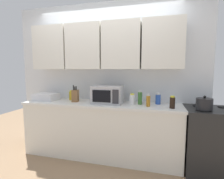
# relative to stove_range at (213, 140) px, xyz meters

# --- Properties ---
(wall_back_with_cabinets) EXTENTS (3.44, 0.38, 2.60)m
(wall_back_with_cabinets) POSITION_rel_stove_range_xyz_m (-1.67, 0.25, 1.13)
(wall_back_with_cabinets) COLOR white
(wall_back_with_cabinets) RESTS_ON ground_plane
(counter_run) EXTENTS (2.57, 0.63, 0.90)m
(counter_run) POSITION_rel_stove_range_xyz_m (-1.67, 0.02, -0.00)
(counter_run) COLOR white
(counter_run) RESTS_ON ground_plane
(stove_range) EXTENTS (0.76, 0.64, 0.91)m
(stove_range) POSITION_rel_stove_range_xyz_m (0.00, 0.00, 0.00)
(stove_range) COLOR black
(stove_range) RESTS_ON ground_plane
(kettle) EXTENTS (0.21, 0.21, 0.19)m
(kettle) POSITION_rel_stove_range_xyz_m (-0.17, -0.14, 0.54)
(kettle) COLOR black
(kettle) RESTS_ON stove_range
(microwave) EXTENTS (0.48, 0.37, 0.28)m
(microwave) POSITION_rel_stove_range_xyz_m (-1.55, 0.02, 0.59)
(microwave) COLOR #B7B7BC
(microwave) RESTS_ON counter_run
(dish_rack) EXTENTS (0.38, 0.30, 0.12)m
(dish_rack) POSITION_rel_stove_range_xyz_m (-2.70, 0.02, 0.51)
(dish_rack) COLOR silver
(dish_rack) RESTS_ON counter_run
(knife_block) EXTENTS (0.12, 0.14, 0.28)m
(knife_block) POSITION_rel_stove_range_xyz_m (-2.13, 0.01, 0.55)
(knife_block) COLOR brown
(knife_block) RESTS_ON counter_run
(bottle_amber_vinegar) EXTENTS (0.06, 0.06, 0.19)m
(bottle_amber_vinegar) POSITION_rel_stove_range_xyz_m (-0.90, -0.07, 0.53)
(bottle_amber_vinegar) COLOR #AD701E
(bottle_amber_vinegar) RESTS_ON counter_run
(bottle_yellow_mustard) EXTENTS (0.07, 0.07, 0.17)m
(bottle_yellow_mustard) POSITION_rel_stove_range_xyz_m (-2.28, 0.15, 0.53)
(bottle_yellow_mustard) COLOR gold
(bottle_yellow_mustard) RESTS_ON counter_run
(bottle_soy_dark) EXTENTS (0.07, 0.07, 0.18)m
(bottle_soy_dark) POSITION_rel_stove_range_xyz_m (-0.57, -0.12, 0.53)
(bottle_soy_dark) COLOR black
(bottle_soy_dark) RESTS_ON counter_run
(bottle_blue_cleaner) EXTENTS (0.08, 0.08, 0.18)m
(bottle_blue_cleaner) POSITION_rel_stove_range_xyz_m (-0.76, 0.15, 0.53)
(bottle_blue_cleaner) COLOR #2D56B7
(bottle_blue_cleaner) RESTS_ON counter_run
(bottle_green_oil) EXTENTS (0.07, 0.07, 0.22)m
(bottle_green_oil) POSITION_rel_stove_range_xyz_m (-1.04, 0.05, 0.55)
(bottle_green_oil) COLOR #386B2D
(bottle_green_oil) RESTS_ON counter_run
(bottle_white_jar) EXTENTS (0.08, 0.08, 0.17)m
(bottle_white_jar) POSITION_rel_stove_range_xyz_m (-1.16, 0.02, 0.53)
(bottle_white_jar) COLOR white
(bottle_white_jar) RESTS_ON counter_run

